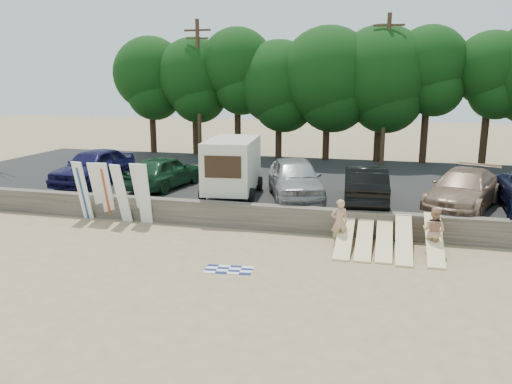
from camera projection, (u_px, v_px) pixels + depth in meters
ground at (313, 260)px, 16.57m from camera, size 120.00×120.00×0.00m
seawall at (324, 221)px, 19.30m from camera, size 44.00×0.50×1.00m
parking_lot at (341, 186)px, 26.42m from camera, size 44.00×14.50×0.70m
treeline at (371, 72)px, 31.53m from camera, size 33.96×6.65×9.40m
utility_poles at (386, 87)px, 30.03m from camera, size 25.80×0.26×9.00m
box_trailer at (232, 164)px, 22.34m from camera, size 2.68×4.27×2.59m
car_0 at (94, 166)px, 25.13m from camera, size 2.41×5.36×1.79m
car_1 at (164, 172)px, 24.19m from camera, size 2.63×4.95×1.60m
car_2 at (295, 178)px, 22.06m from camera, size 3.61×5.64×1.79m
car_3 at (365, 185)px, 21.03m from camera, size 2.08×5.02×1.62m
car_4 at (463, 189)px, 20.31m from camera, size 3.97×5.82×1.57m
surfboard_upright_0 at (83, 191)px, 21.04m from camera, size 0.57×0.66×2.56m
surfboard_upright_1 at (98, 191)px, 21.09m from camera, size 0.56×0.81×2.52m
surfboard_upright_2 at (106, 191)px, 20.93m from camera, size 0.55×0.74×2.53m
surfboard_upright_3 at (121, 194)px, 20.54m from camera, size 0.60×0.78×2.53m
surfboard_upright_4 at (140, 193)px, 20.60m from camera, size 0.57×0.68×2.55m
surfboard_upright_5 at (144, 194)px, 20.43m from camera, size 0.57×0.62×2.56m
surfboard_low_0 at (345, 236)px, 17.69m from camera, size 0.56×2.92×0.82m
surfboard_low_1 at (364, 238)px, 17.55m from camera, size 0.56×2.92×0.82m
surfboard_low_2 at (384, 239)px, 17.42m from camera, size 0.56×2.92×0.83m
surfboard_low_3 at (404, 239)px, 17.10m from camera, size 0.56×2.87×1.01m
surfboard_low_4 at (434, 239)px, 16.90m from camera, size 0.56×2.82×1.14m
beachgoer_a at (339, 222)px, 17.90m from camera, size 0.72×0.59×1.69m
beachgoer_b at (434, 231)px, 16.87m from camera, size 1.01×0.94×1.67m
cooler at (339, 236)px, 18.57m from camera, size 0.46×0.42×0.32m
gear_bag at (405, 241)px, 18.09m from camera, size 0.35×0.31×0.22m
beach_towel at (229, 270)px, 15.67m from camera, size 1.67×1.67×0.00m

